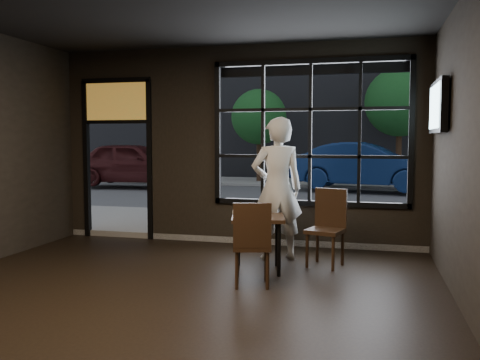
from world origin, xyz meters
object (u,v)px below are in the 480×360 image
(chair_near, at_px, (252,243))
(man, at_px, (277,189))
(navy_car, at_px, (365,166))
(cafe_table, at_px, (258,243))

(chair_near, distance_m, man, 1.46)
(man, distance_m, navy_car, 9.86)
(cafe_table, distance_m, man, 0.98)
(cafe_table, bearing_deg, man, 67.77)
(navy_car, bearing_deg, man, -176.98)
(navy_car, bearing_deg, cafe_table, -177.16)
(chair_near, relative_size, navy_car, 0.22)
(cafe_table, relative_size, navy_car, 0.16)
(cafe_table, bearing_deg, chair_near, -96.91)
(cafe_table, xyz_separation_m, navy_car, (1.28, 10.51, 0.50))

